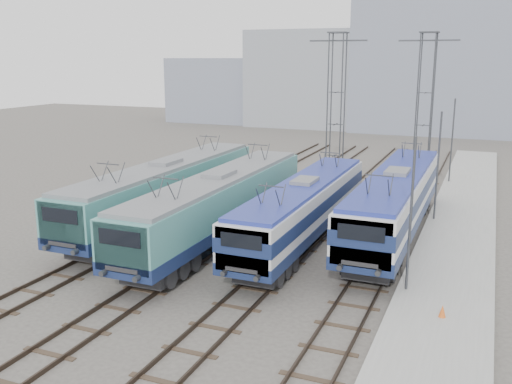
% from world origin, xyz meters
% --- Properties ---
extents(ground, '(160.00, 160.00, 0.00)m').
position_xyz_m(ground, '(0.00, 0.00, 0.00)').
color(ground, '#514C47').
extents(platform, '(4.00, 70.00, 0.30)m').
position_xyz_m(platform, '(10.20, 8.00, 0.15)').
color(platform, '#9E9E99').
rests_on(platform, ground).
extents(locomotive_far_left, '(2.99, 18.89, 3.55)m').
position_xyz_m(locomotive_far_left, '(-6.75, 7.27, 2.35)').
color(locomotive_far_left, navy).
rests_on(locomotive_far_left, ground).
extents(locomotive_center_left, '(2.95, 18.62, 3.50)m').
position_xyz_m(locomotive_center_left, '(-2.25, 5.50, 2.31)').
color(locomotive_center_left, navy).
rests_on(locomotive_center_left, ground).
extents(locomotive_center_right, '(2.71, 17.13, 3.22)m').
position_xyz_m(locomotive_center_right, '(2.25, 6.95, 2.20)').
color(locomotive_center_right, navy).
rests_on(locomotive_center_right, ground).
extents(locomotive_far_right, '(2.94, 18.61, 3.50)m').
position_xyz_m(locomotive_far_right, '(6.75, 9.98, 2.37)').
color(locomotive_far_right, navy).
rests_on(locomotive_far_right, ground).
extents(catenary_tower_west, '(4.50, 1.20, 12.00)m').
position_xyz_m(catenary_tower_west, '(0.00, 22.00, 6.64)').
color(catenary_tower_west, '#3F4247').
rests_on(catenary_tower_west, ground).
extents(catenary_tower_east, '(4.50, 1.20, 12.00)m').
position_xyz_m(catenary_tower_east, '(6.50, 24.00, 6.64)').
color(catenary_tower_east, '#3F4247').
rests_on(catenary_tower_east, ground).
extents(mast_front, '(0.12, 0.12, 7.00)m').
position_xyz_m(mast_front, '(8.60, 2.00, 3.50)').
color(mast_front, '#3F4247').
rests_on(mast_front, ground).
extents(mast_mid, '(0.12, 0.12, 7.00)m').
position_xyz_m(mast_mid, '(8.60, 14.00, 3.50)').
color(mast_mid, '#3F4247').
rests_on(mast_mid, ground).
extents(mast_rear, '(0.12, 0.12, 7.00)m').
position_xyz_m(mast_rear, '(8.60, 26.00, 3.50)').
color(mast_rear, '#3F4247').
rests_on(mast_rear, ground).
extents(safety_cone, '(0.28, 0.28, 0.50)m').
position_xyz_m(safety_cone, '(10.30, -0.28, 0.55)').
color(safety_cone, orange).
rests_on(safety_cone, platform).
extents(building_west, '(18.00, 12.00, 14.00)m').
position_xyz_m(building_west, '(-14.00, 62.00, 7.00)').
color(building_west, gray).
rests_on(building_west, ground).
extents(building_center, '(22.00, 14.00, 18.00)m').
position_xyz_m(building_center, '(4.00, 62.00, 9.00)').
color(building_center, gray).
rests_on(building_center, ground).
extents(building_far_west, '(14.00, 10.00, 10.00)m').
position_xyz_m(building_far_west, '(-30.00, 62.00, 5.00)').
color(building_far_west, gray).
rests_on(building_far_west, ground).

